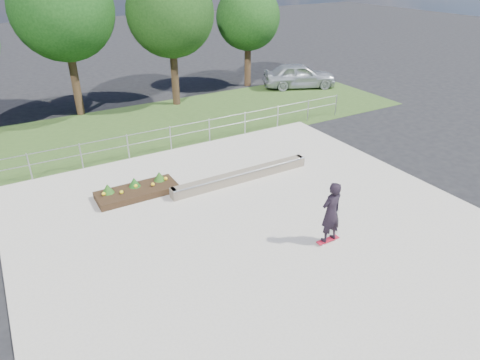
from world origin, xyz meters
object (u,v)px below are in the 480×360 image
planter_bed (137,190)px  parked_car (299,75)px  skateboarder (331,212)px  grind_ledge (242,176)px

planter_bed → parked_car: size_ratio=0.61×
skateboarder → parked_car: 18.26m
grind_ledge → parked_car: bearing=43.8°
grind_ledge → skateboarder: (0.23, -4.95, 0.88)m
grind_ledge → planter_bed: bearing=165.4°
grind_ledge → skateboarder: size_ratio=2.86×
grind_ledge → skateboarder: 5.04m
skateboarder → grind_ledge: bearing=92.7°
planter_bed → skateboarder: (4.21, -5.99, 0.90)m
planter_bed → skateboarder: bearing=-54.9°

